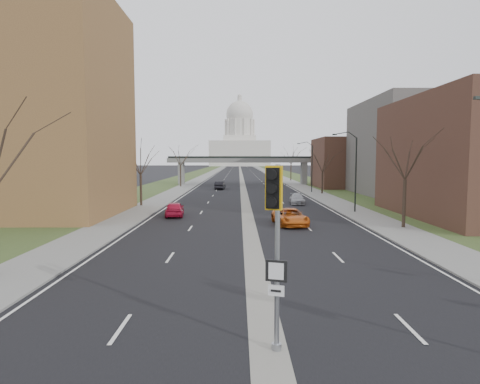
{
  "coord_description": "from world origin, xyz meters",
  "views": [
    {
      "loc": [
        -0.92,
        -11.4,
        5.87
      ],
      "look_at": [
        -0.83,
        12.82,
        3.86
      ],
      "focal_mm": 30.0,
      "sensor_mm": 36.0,
      "label": 1
    }
  ],
  "objects_px": {
    "signal_pole_median": "(275,224)",
    "car_right_near": "(290,217)",
    "car_right_mid": "(297,199)",
    "car_left_far": "(220,185)",
    "car_left_near": "(175,209)"
  },
  "relations": [
    {
      "from": "car_right_near",
      "to": "car_right_mid",
      "type": "distance_m",
      "value": 17.06
    },
    {
      "from": "car_right_near",
      "to": "car_right_mid",
      "type": "bearing_deg",
      "value": 72.16
    },
    {
      "from": "car_left_near",
      "to": "car_right_mid",
      "type": "height_order",
      "value": "car_left_near"
    },
    {
      "from": "car_left_far",
      "to": "car_right_mid",
      "type": "height_order",
      "value": "car_left_far"
    },
    {
      "from": "car_left_far",
      "to": "car_right_mid",
      "type": "distance_m",
      "value": 27.58
    },
    {
      "from": "signal_pole_median",
      "to": "car_left_near",
      "type": "relative_size",
      "value": 1.27
    },
    {
      "from": "car_right_mid",
      "to": "car_left_far",
      "type": "bearing_deg",
      "value": 117.52
    },
    {
      "from": "car_right_mid",
      "to": "signal_pole_median",
      "type": "bearing_deg",
      "value": -95.62
    },
    {
      "from": "signal_pole_median",
      "to": "car_right_near",
      "type": "height_order",
      "value": "signal_pole_median"
    },
    {
      "from": "signal_pole_median",
      "to": "car_right_mid",
      "type": "xyz_separation_m",
      "value": [
        6.55,
        40.34,
        -3.33
      ]
    },
    {
      "from": "car_left_far",
      "to": "car_right_near",
      "type": "height_order",
      "value": "car_left_far"
    },
    {
      "from": "car_left_near",
      "to": "car_left_far",
      "type": "height_order",
      "value": "car_left_far"
    },
    {
      "from": "car_left_far",
      "to": "car_right_near",
      "type": "distance_m",
      "value": 42.77
    },
    {
      "from": "car_left_far",
      "to": "car_right_mid",
      "type": "xyz_separation_m",
      "value": [
        11.18,
        -25.21,
        -0.13
      ]
    },
    {
      "from": "car_right_near",
      "to": "car_right_mid",
      "type": "xyz_separation_m",
      "value": [
        3.05,
        16.78,
        -0.09
      ]
    }
  ]
}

